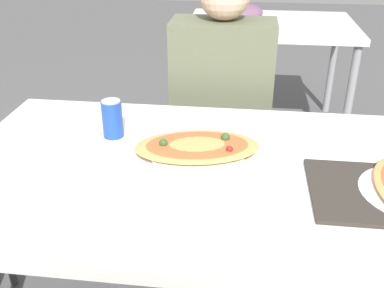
{
  "coord_description": "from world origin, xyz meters",
  "views": [
    {
      "loc": [
        0.15,
        -1.12,
        1.43
      ],
      "look_at": [
        0.01,
        0.02,
        0.82
      ],
      "focal_mm": 42.0,
      "sensor_mm": 36.0,
      "label": 1
    }
  ],
  "objects_px": {
    "chair_far_seated": "(221,128)",
    "person_seated": "(221,95)",
    "dining_table": "(188,186)",
    "soda_can": "(112,119)",
    "pizza_main": "(197,148)"
  },
  "relations": [
    {
      "from": "chair_far_seated",
      "to": "person_seated",
      "type": "relative_size",
      "value": 0.74
    },
    {
      "from": "dining_table",
      "to": "soda_can",
      "type": "xyz_separation_m",
      "value": [
        -0.27,
        0.16,
        0.13
      ]
    },
    {
      "from": "dining_table",
      "to": "pizza_main",
      "type": "relative_size",
      "value": 3.35
    },
    {
      "from": "chair_far_seated",
      "to": "soda_can",
      "type": "bearing_deg",
      "value": 62.09
    },
    {
      "from": "soda_can",
      "to": "pizza_main",
      "type": "bearing_deg",
      "value": -16.64
    },
    {
      "from": "person_seated",
      "to": "chair_far_seated",
      "type": "bearing_deg",
      "value": -90.0
    },
    {
      "from": "person_seated",
      "to": "pizza_main",
      "type": "bearing_deg",
      "value": 86.37
    },
    {
      "from": "dining_table",
      "to": "chair_far_seated",
      "type": "distance_m",
      "value": 0.79
    },
    {
      "from": "chair_far_seated",
      "to": "soda_can",
      "type": "relative_size",
      "value": 7.41
    },
    {
      "from": "dining_table",
      "to": "soda_can",
      "type": "relative_size",
      "value": 11.09
    },
    {
      "from": "person_seated",
      "to": "pizza_main",
      "type": "distance_m",
      "value": 0.59
    },
    {
      "from": "dining_table",
      "to": "pizza_main",
      "type": "distance_m",
      "value": 0.12
    },
    {
      "from": "pizza_main",
      "to": "soda_can",
      "type": "xyz_separation_m",
      "value": [
        -0.29,
        0.09,
        0.04
      ]
    },
    {
      "from": "chair_far_seated",
      "to": "person_seated",
      "type": "bearing_deg",
      "value": 90.0
    },
    {
      "from": "person_seated",
      "to": "soda_can",
      "type": "relative_size",
      "value": 9.96
    }
  ]
}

